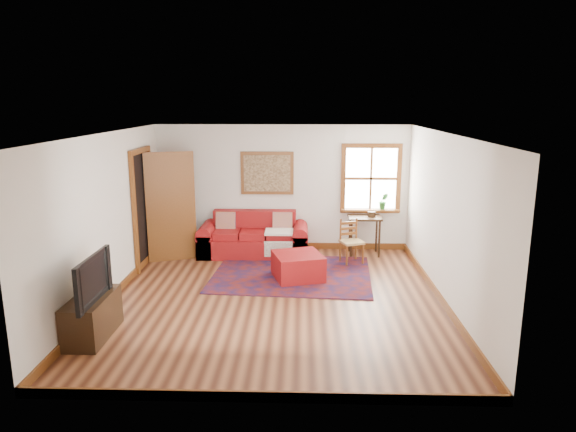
{
  "coord_description": "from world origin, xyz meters",
  "views": [
    {
      "loc": [
        0.41,
        -7.34,
        2.97
      ],
      "look_at": [
        0.18,
        0.6,
        1.16
      ],
      "focal_mm": 32.0,
      "sensor_mm": 36.0,
      "label": 1
    }
  ],
  "objects_px": {
    "ladder_back_chair": "(351,240)",
    "media_cabinet": "(92,317)",
    "red_ottoman": "(298,266)",
    "red_leather_sofa": "(254,240)",
    "side_table": "(365,223)"
  },
  "relations": [
    {
      "from": "red_leather_sofa",
      "to": "ladder_back_chair",
      "type": "height_order",
      "value": "red_leather_sofa"
    },
    {
      "from": "red_leather_sofa",
      "to": "side_table",
      "type": "height_order",
      "value": "red_leather_sofa"
    },
    {
      "from": "red_ottoman",
      "to": "ladder_back_chair",
      "type": "xyz_separation_m",
      "value": [
        0.97,
        0.92,
        0.22
      ]
    },
    {
      "from": "side_table",
      "to": "media_cabinet",
      "type": "xyz_separation_m",
      "value": [
        -3.88,
        -3.71,
        -0.36
      ]
    },
    {
      "from": "ladder_back_chair",
      "to": "media_cabinet",
      "type": "bearing_deg",
      "value": -138.27
    },
    {
      "from": "red_ottoman",
      "to": "side_table",
      "type": "height_order",
      "value": "side_table"
    },
    {
      "from": "media_cabinet",
      "to": "red_leather_sofa",
      "type": "bearing_deg",
      "value": 64.88
    },
    {
      "from": "side_table",
      "to": "media_cabinet",
      "type": "distance_m",
      "value": 5.38
    },
    {
      "from": "red_leather_sofa",
      "to": "red_ottoman",
      "type": "height_order",
      "value": "red_leather_sofa"
    },
    {
      "from": "red_leather_sofa",
      "to": "ladder_back_chair",
      "type": "relative_size",
      "value": 2.58
    },
    {
      "from": "red_leather_sofa",
      "to": "media_cabinet",
      "type": "relative_size",
      "value": 2.16
    },
    {
      "from": "media_cabinet",
      "to": "red_ottoman",
      "type": "bearing_deg",
      "value": 40.99
    },
    {
      "from": "ladder_back_chair",
      "to": "side_table",
      "type": "bearing_deg",
      "value": 59.57
    },
    {
      "from": "red_ottoman",
      "to": "media_cabinet",
      "type": "height_order",
      "value": "media_cabinet"
    },
    {
      "from": "ladder_back_chair",
      "to": "media_cabinet",
      "type": "distance_m",
      "value": 4.78
    }
  ]
}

